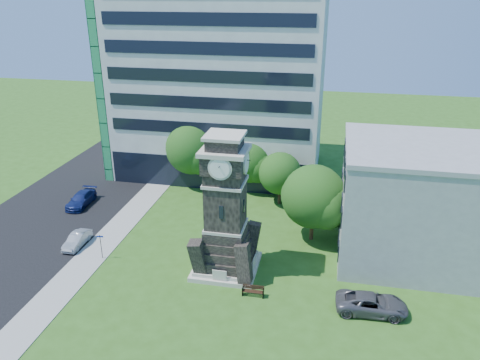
% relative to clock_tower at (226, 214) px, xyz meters
% --- Properties ---
extents(ground, '(160.00, 160.00, 0.00)m').
position_rel_clock_tower_xyz_m(ground, '(-3.00, -2.00, -5.28)').
color(ground, '#2D5418').
rests_on(ground, ground).
extents(sidewalk, '(3.00, 70.00, 0.06)m').
position_rel_clock_tower_xyz_m(sidewalk, '(-12.50, 3.00, -5.25)').
color(sidewalk, gray).
rests_on(sidewalk, ground).
extents(street, '(14.00, 80.00, 0.02)m').
position_rel_clock_tower_xyz_m(street, '(-21.00, 3.00, -5.27)').
color(street, black).
rests_on(street, ground).
extents(clock_tower, '(5.40, 5.40, 12.22)m').
position_rel_clock_tower_xyz_m(clock_tower, '(0.00, 0.00, 0.00)').
color(clock_tower, beige).
rests_on(clock_tower, ground).
extents(office_tall, '(26.20, 15.11, 28.60)m').
position_rel_clock_tower_xyz_m(office_tall, '(-6.20, 23.84, 8.94)').
color(office_tall, white).
rests_on(office_tall, ground).
extents(office_low, '(15.20, 12.20, 10.40)m').
position_rel_clock_tower_xyz_m(office_low, '(16.97, 6.00, -0.07)').
color(office_low, '#9DA0A2').
rests_on(office_low, ground).
extents(car_street_mid, '(1.32, 3.72, 1.22)m').
position_rel_clock_tower_xyz_m(car_street_mid, '(-14.73, 0.94, -4.67)').
color(car_street_mid, gray).
rests_on(car_street_mid, ground).
extents(car_street_north, '(2.19, 4.95, 1.41)m').
position_rel_clock_tower_xyz_m(car_street_north, '(-18.89, 9.20, -4.57)').
color(car_street_north, navy).
rests_on(car_street_north, ground).
extents(car_east_lot, '(5.46, 2.70, 1.49)m').
position_rel_clock_tower_xyz_m(car_east_lot, '(12.05, -3.56, -4.54)').
color(car_east_lot, '#504F54').
rests_on(car_east_lot, ground).
extents(park_bench, '(1.76, 0.47, 0.91)m').
position_rel_clock_tower_xyz_m(park_bench, '(2.97, -3.36, -4.80)').
color(park_bench, black).
rests_on(park_bench, ground).
extents(street_sign, '(0.58, 0.06, 2.40)m').
position_rel_clock_tower_xyz_m(street_sign, '(-11.36, -0.69, -3.78)').
color(street_sign, black).
rests_on(street_sign, ground).
extents(tree_nw, '(6.94, 6.31, 7.96)m').
position_rel_clock_tower_xyz_m(tree_nw, '(-8.17, 17.29, -0.67)').
color(tree_nw, '#332114').
rests_on(tree_nw, ground).
extents(tree_nc, '(5.74, 5.21, 6.29)m').
position_rel_clock_tower_xyz_m(tree_nc, '(-1.04, 17.31, -1.74)').
color(tree_nc, '#332114').
rests_on(tree_nc, ground).
extents(tree_ne, '(5.20, 4.73, 6.04)m').
position_rel_clock_tower_xyz_m(tree_ne, '(2.91, 14.12, -1.75)').
color(tree_ne, '#332114').
rests_on(tree_ne, ground).
extents(tree_east, '(6.68, 6.07, 7.58)m').
position_rel_clock_tower_xyz_m(tree_east, '(7.00, 6.69, -0.92)').
color(tree_east, '#332114').
rests_on(tree_east, ground).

